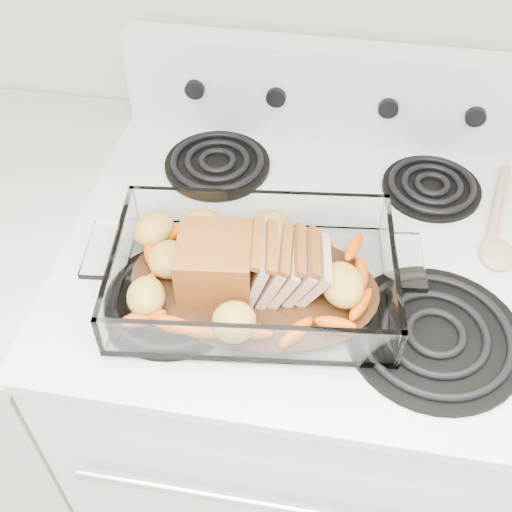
% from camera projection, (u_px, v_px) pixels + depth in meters
% --- Properties ---
extents(electric_range, '(0.78, 0.70, 1.12)m').
position_uv_depth(electric_range, '(299.00, 389.00, 1.36)').
color(electric_range, white).
rests_on(electric_range, ground).
extents(counter_left, '(0.58, 0.68, 0.93)m').
position_uv_depth(counter_left, '(7.00, 350.00, 1.45)').
color(counter_left, silver).
rests_on(counter_left, ground).
extents(baking_dish, '(0.40, 0.26, 0.08)m').
position_uv_depth(baking_dish, '(254.00, 279.00, 0.94)').
color(baking_dish, white).
rests_on(baking_dish, electric_range).
extents(pork_roast, '(0.22, 0.11, 0.09)m').
position_uv_depth(pork_roast, '(239.00, 264.00, 0.92)').
color(pork_roast, brown).
rests_on(pork_roast, baking_dish).
extents(roast_vegetables, '(0.39, 0.21, 0.05)m').
position_uv_depth(roast_vegetables, '(255.00, 254.00, 0.96)').
color(roast_vegetables, '#E54A06').
rests_on(roast_vegetables, baking_dish).
extents(wooden_spoon, '(0.07, 0.26, 0.02)m').
position_uv_depth(wooden_spoon, '(497.00, 231.00, 1.03)').
color(wooden_spoon, '#D9B78F').
rests_on(wooden_spoon, electric_range).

